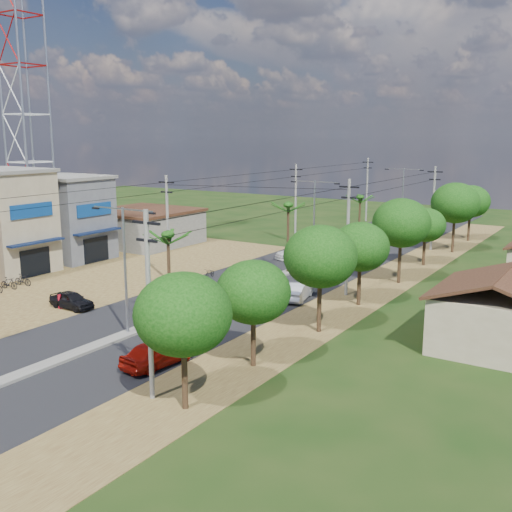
{
  "coord_description": "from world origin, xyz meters",
  "views": [
    {
      "loc": [
        25.89,
        -25.57,
        12.27
      ],
      "look_at": [
        1.31,
        12.72,
        3.0
      ],
      "focal_mm": 42.0,
      "sensor_mm": 36.0,
      "label": 1
    }
  ],
  "objects": [
    {
      "name": "shophouse_grey",
      "position": [
        -21.98,
        14.0,
        4.16
      ],
      "size": [
        9.0,
        6.4,
        8.3
      ],
      "color": "#4E4F56",
      "rests_on": "ground"
    },
    {
      "name": "road",
      "position": [
        0.0,
        15.0,
        0.02
      ],
      "size": [
        12.0,
        110.0,
        0.04
      ],
      "primitive_type": "cube",
      "color": "black",
      "rests_on": "ground"
    },
    {
      "name": "dirt_lot_west",
      "position": [
        -15.0,
        8.0,
        0.02
      ],
      "size": [
        18.0,
        46.0,
        0.04
      ],
      "primitive_type": "cube",
      "color": "#50381B",
      "rests_on": "ground"
    },
    {
      "name": "utility_pole_w_d",
      "position": [
        -7.0,
        55.0,
        4.76
      ],
      "size": [
        1.6,
        0.24,
        9.0
      ],
      "color": "#605E56",
      "rests_on": "ground"
    },
    {
      "name": "tree_east_c",
      "position": [
        9.7,
        7.0,
        4.86
      ],
      "size": [
        4.6,
        4.6,
        6.83
      ],
      "color": "black",
      "rests_on": "ground"
    },
    {
      "name": "roadside_sign",
      "position": [
        -8.0,
        2.0,
        0.54
      ],
      "size": [
        0.37,
        1.3,
        1.09
      ],
      "rotation": [
        0.0,
        0.0,
        -0.22
      ],
      "color": "red",
      "rests_on": "ground"
    },
    {
      "name": "streetlight_near",
      "position": [
        0.0,
        0.0,
        4.79
      ],
      "size": [
        5.1,
        0.18,
        8.0
      ],
      "color": "gray",
      "rests_on": "ground"
    },
    {
      "name": "car_parked_dark",
      "position": [
        -7.5,
        2.01,
        0.62
      ],
      "size": [
        3.64,
        1.52,
        1.23
      ],
      "primitive_type": "imported",
      "rotation": [
        0.0,
        0.0,
        1.55
      ],
      "color": "black",
      "rests_on": "ground"
    },
    {
      "name": "low_shed",
      "position": [
        -21.0,
        24.0,
        1.97
      ],
      "size": [
        10.4,
        10.4,
        3.95
      ],
      "color": "#605E56",
      "rests_on": "ground"
    },
    {
      "name": "tree_east_g",
      "position": [
        9.8,
        38.0,
        5.24
      ],
      "size": [
        5.0,
        5.0,
        7.38
      ],
      "color": "black",
      "rests_on": "ground"
    },
    {
      "name": "utility_pole_w_b",
      "position": [
        -7.0,
        12.0,
        4.76
      ],
      "size": [
        1.6,
        0.24,
        9.0
      ],
      "color": "#605E56",
      "rests_on": "ground"
    },
    {
      "name": "telecom_tower",
      "position": [
        -27.0,
        14.0,
        19.12
      ],
      "size": [
        3.8,
        3.8,
        43.0
      ],
      "color": "gray",
      "rests_on": "ground"
    },
    {
      "name": "utility_pole_w_c",
      "position": [
        -7.0,
        34.0,
        4.76
      ],
      "size": [
        1.6,
        0.24,
        9.0
      ],
      "color": "#605E56",
      "rests_on": "ground"
    },
    {
      "name": "streetlight_mid",
      "position": [
        0.0,
        25.0,
        4.79
      ],
      "size": [
        5.1,
        0.18,
        8.0
      ],
      "color": "gray",
      "rests_on": "ground"
    },
    {
      "name": "ground",
      "position": [
        0.0,
        0.0,
        0.0
      ],
      "size": [
        160.0,
        160.0,
        0.0
      ],
      "primitive_type": "plane",
      "color": "black",
      "rests_on": "ground"
    },
    {
      "name": "streetlight_far",
      "position": [
        0.0,
        50.0,
        4.79
      ],
      "size": [
        5.1,
        0.18,
        8.0
      ],
      "color": "gray",
      "rests_on": "ground"
    },
    {
      "name": "tree_east_d",
      "position": [
        9.4,
        14.0,
        4.34
      ],
      "size": [
        4.2,
        4.2,
        6.13
      ],
      "color": "black",
      "rests_on": "ground"
    },
    {
      "name": "tree_east_h",
      "position": [
        9.5,
        46.0,
        4.64
      ],
      "size": [
        4.4,
        4.4,
        6.52
      ],
      "color": "black",
      "rests_on": "ground"
    },
    {
      "name": "moto_rider_west_a",
      "position": [
        -4.73,
        14.7,
        0.42
      ],
      "size": [
        0.85,
        1.69,
        0.85
      ],
      "primitive_type": "imported",
      "rotation": [
        0.0,
        0.0,
        0.18
      ],
      "color": "black",
      "rests_on": "ground"
    },
    {
      "name": "car_red_near",
      "position": [
        5.0,
        -2.84,
        0.73
      ],
      "size": [
        2.18,
        4.46,
        1.47
      ],
      "primitive_type": "imported",
      "rotation": [
        0.0,
        0.0,
        3.04
      ],
      "color": "maroon",
      "rests_on": "ground"
    },
    {
      "name": "car_white_far",
      "position": [
        -2.58,
        26.08,
        0.65
      ],
      "size": [
        3.39,
        4.84,
        1.3
      ],
      "primitive_type": "imported",
      "rotation": [
        0.0,
        0.0,
        -0.39
      ],
      "color": "silver",
      "rests_on": "ground"
    },
    {
      "name": "dirt_shoulder_east",
      "position": [
        8.5,
        15.0,
        0.01
      ],
      "size": [
        5.0,
        90.0,
        0.03
      ],
      "primitive_type": "cube",
      "color": "#50381B",
      "rests_on": "ground"
    },
    {
      "name": "moto_rider_east",
      "position": [
        3.86,
        -0.09,
        0.41
      ],
      "size": [
        0.87,
        1.65,
        0.83
      ],
      "primitive_type": "imported",
      "rotation": [
        0.0,
        0.0,
        2.92
      ],
      "color": "black",
      "rests_on": "ground"
    },
    {
      "name": "tree_east_e",
      "position": [
        9.6,
        22.0,
        5.09
      ],
      "size": [
        4.8,
        4.8,
        7.14
      ],
      "color": "black",
      "rests_on": "ground"
    },
    {
      "name": "utility_pole_e_a",
      "position": [
        7.5,
        -6.0,
        4.76
      ],
      "size": [
        1.6,
        0.24,
        9.0
      ],
      "color": "#605E56",
      "rests_on": "ground"
    },
    {
      "name": "palm_median_mid",
      "position": [
        0.0,
        20.0,
        5.9
      ],
      "size": [
        2.0,
        2.0,
        6.55
      ],
      "color": "black",
      "rests_on": "ground"
    },
    {
      "name": "median",
      "position": [
        0.0,
        18.0,
        0.09
      ],
      "size": [
        1.0,
        90.0,
        0.18
      ],
      "primitive_type": "cube",
      "color": "#605E56",
      "rests_on": "ground"
    },
    {
      "name": "moto_rider_west_b",
      "position": [
        -2.08,
        30.77,
        0.54
      ],
      "size": [
        0.6,
        1.82,
        1.08
      ],
      "primitive_type": "imported",
      "rotation": [
        0.0,
        0.0,
        -0.05
      ],
      "color": "black",
      "rests_on": "ground"
    },
    {
      "name": "tree_east_f",
      "position": [
        9.2,
        30.0,
        3.89
      ],
      "size": [
        3.8,
        3.8,
        5.52
      ],
      "color": "black",
      "rests_on": "ground"
    },
    {
      "name": "car_silver_mid",
      "position": [
        5.0,
        12.83,
        0.69
      ],
      "size": [
        2.32,
        4.39,
        1.37
      ],
      "primitive_type": "imported",
      "rotation": [
        0.0,
        0.0,
        3.36
      ],
      "color": "#A5A7AD",
      "rests_on": "ground"
    },
    {
      "name": "utility_pole_e_c",
      "position": [
        7.5,
        38.0,
        4.76
      ],
      "size": [
        1.6,
        0.24,
        9.0
      ],
      "color": "#605E56",
      "rests_on": "ground"
    },
    {
      "name": "tree_east_a",
      "position": [
        9.5,
        -6.0,
        4.49
      ],
      "size": [
        4.4,
        4.4,
        6.37
      ],
      "color": "black",
      "rests_on": "ground"
    },
    {
      "name": "tree_east_b",
      "position": [
        9.3,
        0.0,
        4.11
      ],
      "size": [
        4.0,
        4.0,
        5.83
      ],
      "color": "black",
      "rests_on": "ground"
    },
    {
      "name": "shophouse_cream",
      "position": [
        -21.98,
        7.0,
        4.66
      ],
      "size": [
        9.0,
        6.4,
        9.3
      ],
      "color": "gray",
      "rests_on": "ground"
    },
    {
      "name": "utility_pole_e_b",
      "position": [
        7.5,
        16.0,
        4.76
      ],
      "size": [
        1.6,
        0.24,
        9.0
      ],
      "color": "#605E56",
      "rests_on": "ground"
    },
    {
      "name": "house_east_near",
      "position": [
        20.0,
        10.0,
        2.39
      ],
      "size": [
        7.6,
        7.5,
        4.6
      ],
      "color": "gray",
      "rests_on": "ground"
    },
    {
      "name": "palm_median_near",
      "position": [
        0.0,
        4.0,
        5.54
      ],
      "size": [
        2.0,
        2.0,
        6.15
      ],
      "color": "black",
      "rests_on": "ground"
    },
    {
      "name": "palm_median_far",
      "position": [
        0.0,
        36.0,
        5.26
      ],
      "size": [
        2.0,
        2.0,
        5.85
      ],
      "color": "black",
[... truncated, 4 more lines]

